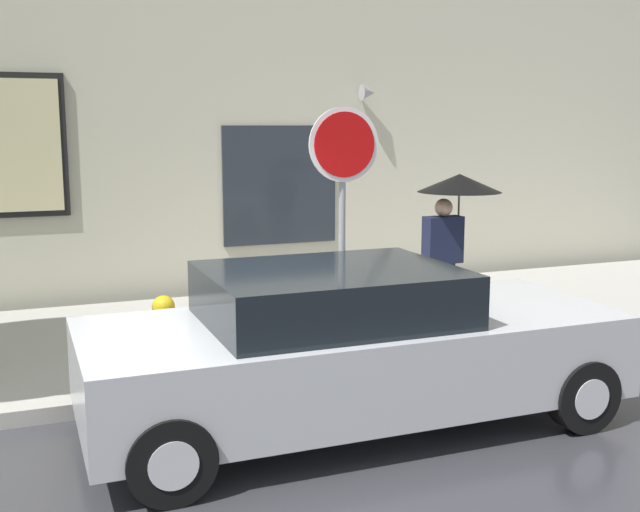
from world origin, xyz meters
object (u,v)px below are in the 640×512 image
(parked_car, at_px, (351,348))
(pedestrian_with_umbrella, at_px, (454,205))
(stop_sign, at_px, (343,184))
(fire_hydrant, at_px, (164,333))

(parked_car, relative_size, pedestrian_with_umbrella, 2.47)
(parked_car, relative_size, stop_sign, 1.76)
(fire_hydrant, bearing_deg, parked_car, -53.30)
(fire_hydrant, relative_size, pedestrian_with_umbrella, 0.41)
(stop_sign, bearing_deg, pedestrian_with_umbrella, 24.30)
(fire_hydrant, bearing_deg, pedestrian_with_umbrella, 6.89)
(parked_car, bearing_deg, stop_sign, 69.59)
(parked_car, xyz_separation_m, fire_hydrant, (-1.30, 1.74, -0.18))
(pedestrian_with_umbrella, relative_size, stop_sign, 0.71)
(pedestrian_with_umbrella, bearing_deg, stop_sign, -155.70)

